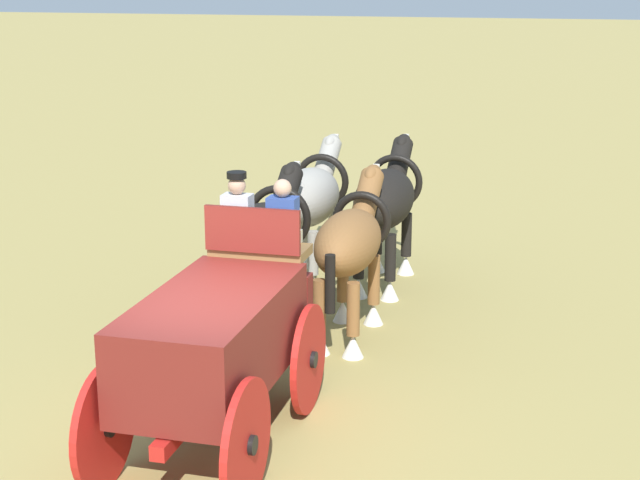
{
  "coord_description": "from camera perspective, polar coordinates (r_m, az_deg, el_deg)",
  "views": [
    {
      "loc": [
        -9.31,
        -3.94,
        5.1
      ],
      "look_at": [
        4.49,
        0.11,
        1.2
      ],
      "focal_mm": 55.38,
      "sensor_mm": 36.0,
      "label": 1
    }
  ],
  "objects": [
    {
      "name": "ground_plane",
      "position": [
        11.32,
        -6.0,
        -11.68
      ],
      "size": [
        220.0,
        220.0,
        0.0
      ],
      "primitive_type": "plane",
      "color": "#9E8C4C"
    },
    {
      "name": "show_wagon",
      "position": [
        10.98,
        -5.86,
        -5.6
      ],
      "size": [
        5.84,
        1.76,
        2.77
      ],
      "color": "maroon",
      "rests_on": "ground"
    },
    {
      "name": "draft_horse_rear_near",
      "position": [
        14.36,
        -3.3,
        0.03
      ],
      "size": [
        3.07,
        1.06,
        2.22
      ],
      "color": "black",
      "rests_on": "ground"
    },
    {
      "name": "draft_horse_rear_off",
      "position": [
        14.03,
        1.78,
        -0.24
      ],
      "size": [
        3.03,
        0.93,
        2.25
      ],
      "color": "brown",
      "rests_on": "ground"
    },
    {
      "name": "draft_horse_lead_near",
      "position": [
        16.77,
        -0.54,
        2.4
      ],
      "size": [
        3.02,
        1.02,
        2.27
      ],
      "color": "#9E998E",
      "rests_on": "ground"
    },
    {
      "name": "draft_horse_lead_off",
      "position": [
        16.47,
        3.83,
        2.28
      ],
      "size": [
        3.17,
        1.01,
        2.31
      ],
      "color": "black",
      "rests_on": "ground"
    }
  ]
}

